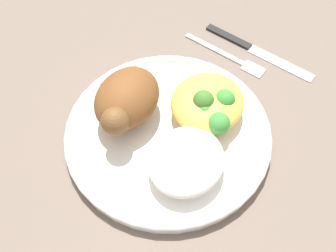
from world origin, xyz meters
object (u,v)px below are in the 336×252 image
(roasted_chicken, at_px, (125,101))
(fork, at_px, (229,56))
(mac_cheese_with_broccoli, at_px, (208,104))
(knife, at_px, (249,47))
(rice_pile, at_px, (186,161))
(plate, at_px, (168,134))

(roasted_chicken, distance_m, fork, 0.21)
(mac_cheese_with_broccoli, height_order, knife, mac_cheese_with_broccoli)
(roasted_chicken, relative_size, rice_pile, 1.08)
(knife, bearing_deg, roasted_chicken, -22.56)
(plate, xyz_separation_m, roasted_chicken, (0.01, -0.06, 0.04))
(plate, height_order, rice_pile, rice_pile)
(plate, xyz_separation_m, rice_pile, (0.04, 0.05, 0.03))
(plate, relative_size, fork, 1.95)
(roasted_chicken, height_order, rice_pile, roasted_chicken)
(plate, relative_size, roasted_chicken, 2.49)
(roasted_chicken, xyz_separation_m, fork, (-0.19, 0.07, -0.05))
(roasted_chicken, xyz_separation_m, mac_cheese_with_broccoli, (-0.06, 0.09, -0.01))
(fork, bearing_deg, mac_cheese_with_broccoli, 10.47)
(rice_pile, relative_size, fork, 0.73)
(plate, relative_size, mac_cheese_with_broccoli, 2.69)
(knife, bearing_deg, fork, -32.19)
(rice_pile, bearing_deg, knife, -176.25)
(rice_pile, bearing_deg, roasted_chicken, -107.25)
(mac_cheese_with_broccoli, bearing_deg, roasted_chicken, -58.80)
(rice_pile, xyz_separation_m, knife, (-0.25, -0.02, -0.04))
(plate, xyz_separation_m, knife, (-0.21, 0.03, -0.01))
(plate, distance_m, mac_cheese_with_broccoli, 0.07)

